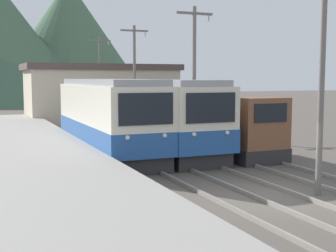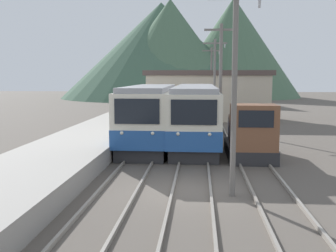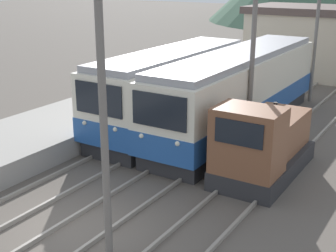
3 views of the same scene
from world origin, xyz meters
name	(u,v)px [view 1 (image 1 of 3)]	position (x,y,z in m)	size (l,w,h in m)	color
ground_plane	(265,196)	(0.00, 0.00, 0.00)	(200.00, 200.00, 0.00)	#564F47
platform_left	(76,202)	(-6.25, 0.00, 0.45)	(4.50, 54.00, 0.90)	gray
track_left	(195,202)	(-2.60, 0.00, 0.07)	(1.54, 60.00, 0.14)	gray
track_center	(271,194)	(0.20, 0.00, 0.07)	(1.54, 60.00, 0.14)	gray
commuter_train_left	(109,121)	(-2.60, 9.67, 1.77)	(2.84, 10.86, 3.81)	#28282B
commuter_train_center	(151,117)	(0.20, 11.26, 1.75)	(2.84, 14.15, 3.79)	#28282B
shunting_locomotive	(242,133)	(3.20, 6.64, 1.21)	(2.40, 5.19, 3.00)	#28282B
catenary_mast_near	(322,73)	(1.71, -0.54, 4.05)	(2.00, 0.20, 7.46)	slate
catenary_mast_mid	(194,74)	(1.71, 8.92, 4.05)	(2.00, 0.20, 7.46)	slate
catenary_mast_far	(135,75)	(1.71, 18.38, 4.05)	(2.00, 0.20, 7.46)	slate
catenary_mast_distant	(100,76)	(1.71, 27.84, 4.05)	(2.00, 0.20, 7.46)	slate
station_building	(101,94)	(1.28, 26.00, 2.52)	(12.60, 6.30, 4.99)	beige
mountain_backdrop	(5,40)	(-3.40, 68.97, 10.03)	(50.50, 42.03, 20.99)	#3D5B47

